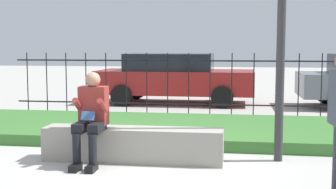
# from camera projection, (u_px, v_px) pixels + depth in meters

# --- Properties ---
(ground_plane) EXTENTS (60.00, 60.00, 0.00)m
(ground_plane) POSITION_uv_depth(u_px,v_px,m) (140.00, 161.00, 6.66)
(ground_plane) COLOR #B2AFA8
(stone_bench) EXTENTS (2.56, 0.45, 0.48)m
(stone_bench) POSITION_uv_depth(u_px,v_px,m) (133.00, 146.00, 6.66)
(stone_bench) COLOR gray
(stone_bench) RESTS_ON ground_plane
(person_seated_reader) EXTENTS (0.42, 0.73, 1.28)m
(person_seated_reader) POSITION_uv_depth(u_px,v_px,m) (91.00, 114.00, 6.42)
(person_seated_reader) COLOR black
(person_seated_reader) RESTS_ON ground_plane
(grass_berm) EXTENTS (9.88, 2.86, 0.19)m
(grass_berm) POSITION_uv_depth(u_px,v_px,m) (163.00, 129.00, 8.75)
(grass_berm) COLOR #3D7533
(grass_berm) RESTS_ON ground_plane
(iron_fence) EXTENTS (7.88, 0.03, 1.48)m
(iron_fence) POSITION_uv_depth(u_px,v_px,m) (178.00, 83.00, 10.81)
(iron_fence) COLOR black
(iron_fence) RESTS_ON ground_plane
(car_parked_center) EXTENTS (4.41, 2.04, 1.42)m
(car_parked_center) POSITION_uv_depth(u_px,v_px,m) (174.00, 77.00, 13.34)
(car_parked_center) COLOR maroon
(car_parked_center) RESTS_ON ground_plane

